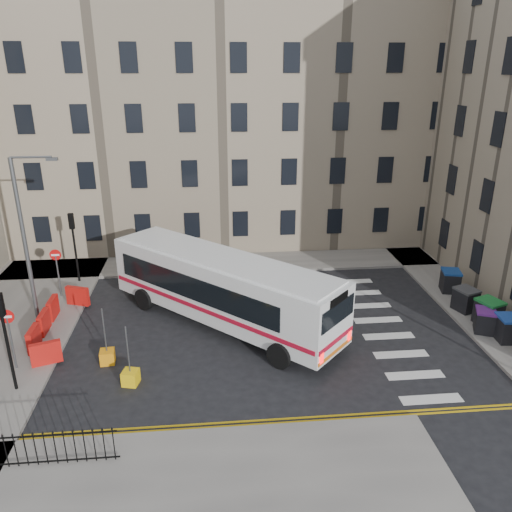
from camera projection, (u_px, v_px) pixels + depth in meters
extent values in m
plane|color=black|center=(301.00, 328.00, 24.35)|extent=(120.00, 120.00, 0.00)
cube|color=slate|center=(184.00, 265.00, 31.79)|extent=(36.00, 3.20, 0.15)
cube|color=slate|center=(442.00, 285.00, 28.84)|extent=(2.40, 26.00, 0.15)
cube|color=slate|center=(10.00, 330.00, 24.02)|extent=(6.00, 22.00, 0.15)
cube|color=slate|center=(123.00, 506.00, 14.41)|extent=(20.00, 6.00, 0.15)
cube|color=gray|center=(168.00, 125.00, 35.28)|extent=(38.00, 10.50, 16.00)
cylinder|color=black|center=(76.00, 255.00, 28.71)|extent=(0.12, 0.12, 3.20)
cube|color=black|center=(71.00, 221.00, 27.97)|extent=(0.28, 0.22, 0.90)
cylinder|color=black|center=(9.00, 353.00, 18.95)|extent=(0.12, 0.12, 3.20)
cylinder|color=#595B5E|center=(25.00, 242.00, 23.58)|extent=(0.20, 0.20, 8.00)
cube|color=#595B5E|center=(10.00, 156.00, 22.12)|extent=(0.50, 0.22, 0.14)
cylinder|color=#595B5E|center=(59.00, 276.00, 26.95)|extent=(0.08, 0.08, 2.40)
cube|color=red|center=(55.00, 250.00, 26.41)|extent=(0.60, 0.04, 0.60)
cylinder|color=#595B5E|center=(12.00, 343.00, 20.44)|extent=(0.08, 0.08, 2.40)
cube|color=red|center=(5.00, 310.00, 19.90)|extent=(0.60, 0.04, 0.60)
cube|color=red|center=(34.00, 338.00, 22.11)|extent=(0.25, 1.25, 1.00)
cube|color=red|center=(44.00, 322.00, 23.50)|extent=(0.25, 1.25, 1.00)
cube|color=red|center=(53.00, 308.00, 24.90)|extent=(0.25, 1.25, 1.00)
cube|color=red|center=(78.00, 296.00, 26.19)|extent=(1.26, 0.66, 1.00)
cube|color=red|center=(46.00, 353.00, 20.98)|extent=(1.26, 0.66, 1.00)
cube|color=silver|center=(222.00, 286.00, 24.07)|extent=(11.10, 10.81, 2.87)
cube|color=black|center=(192.00, 289.00, 23.26)|extent=(7.33, 7.03, 1.15)
cube|color=black|center=(233.00, 270.00, 25.38)|extent=(7.33, 7.03, 1.15)
cube|color=black|center=(137.00, 252.00, 27.63)|extent=(1.79, 1.86, 1.26)
cube|color=black|center=(338.00, 313.00, 20.20)|extent=(1.79, 1.86, 0.92)
cube|color=#AC0E24|center=(202.00, 310.00, 23.25)|extent=(8.97, 8.61, 0.21)
cube|color=#AC0E24|center=(242.00, 289.00, 25.38)|extent=(8.97, 8.61, 0.21)
cube|color=#FF0C0C|center=(322.00, 358.00, 19.91)|extent=(0.21, 0.22, 0.46)
cube|color=#FF0C0C|center=(349.00, 336.00, 21.59)|extent=(0.21, 0.22, 0.46)
cylinder|color=black|center=(144.00, 299.00, 25.99)|extent=(1.05, 1.03, 1.15)
cylinder|color=black|center=(184.00, 282.00, 28.09)|extent=(1.05, 1.03, 1.15)
cylinder|color=black|center=(280.00, 356.00, 20.94)|extent=(1.05, 1.03, 1.15)
cylinder|color=black|center=(316.00, 329.00, 23.04)|extent=(1.05, 1.03, 1.15)
cube|color=black|center=(507.00, 329.00, 22.78)|extent=(0.99, 1.12, 1.08)
cube|color=#1B4198|center=(510.00, 318.00, 22.56)|extent=(1.04, 1.17, 0.11)
cube|color=black|center=(484.00, 322.00, 23.55)|extent=(1.15, 1.22, 1.01)
cube|color=#5B1F77|center=(486.00, 311.00, 23.35)|extent=(1.21, 1.28, 0.11)
cube|color=black|center=(488.00, 313.00, 24.21)|extent=(1.26, 1.35, 1.14)
cube|color=#186E2D|center=(490.00, 302.00, 23.98)|extent=(1.32, 1.41, 0.12)
cube|color=black|center=(465.00, 300.00, 25.59)|extent=(1.19, 1.28, 1.08)
cube|color=#37373A|center=(467.00, 290.00, 25.37)|extent=(1.25, 1.34, 0.11)
cube|color=black|center=(450.00, 282.00, 27.77)|extent=(1.14, 1.24, 1.11)
cube|color=navy|center=(452.00, 272.00, 27.55)|extent=(1.19, 1.30, 0.12)
cube|color=yellow|center=(131.00, 377.00, 19.95)|extent=(0.72, 0.72, 0.60)
cube|color=orange|center=(108.00, 357.00, 21.36)|extent=(0.65, 0.65, 0.60)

